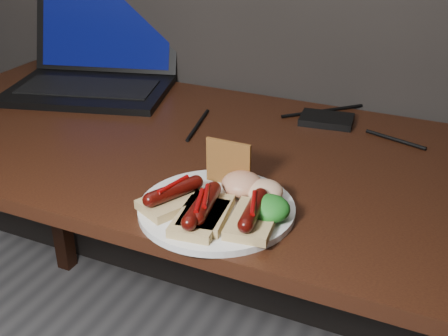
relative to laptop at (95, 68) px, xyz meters
name	(u,v)px	position (x,y,z in m)	size (l,w,h in m)	color
desk	(176,176)	(0.37, -0.22, -0.14)	(1.40, 0.70, 0.75)	#361C0D
laptop	(95,68)	(0.00, 0.00, 0.00)	(0.50, 0.46, 0.25)	black
hard_drive	(327,120)	(0.65, 0.01, -0.04)	(0.12, 0.08, 0.02)	black
desk_cables	(229,114)	(0.42, -0.05, -0.05)	(0.96, 0.37, 0.01)	black
plate	(217,209)	(0.58, -0.45, -0.05)	(0.27, 0.27, 0.01)	silver
bread_sausage_left	(174,197)	(0.52, -0.48, -0.02)	(0.11, 0.13, 0.04)	#D3B67C
bread_sausage_center	(206,209)	(0.58, -0.50, -0.02)	(0.09, 0.13, 0.04)	#D3B67C
bread_sausage_right	(253,216)	(0.66, -0.48, -0.02)	(0.08, 0.12, 0.04)	#D3B67C
bread_sausage_extra	(200,214)	(0.58, -0.51, -0.02)	(0.08, 0.12, 0.04)	#D3B67C
crispbread	(228,163)	(0.57, -0.38, 0.00)	(0.09, 0.01, 0.09)	#A15F2C
salad_greens	(269,208)	(0.68, -0.46, -0.02)	(0.07, 0.07, 0.04)	#175210
salsa_mound	(242,184)	(0.60, -0.40, -0.02)	(0.07, 0.07, 0.04)	#A91B10
coleslaw_mound	(265,191)	(0.65, -0.40, -0.02)	(0.06, 0.06, 0.04)	beige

